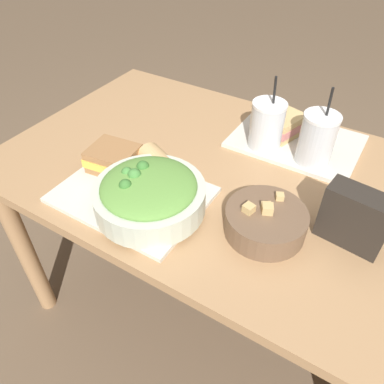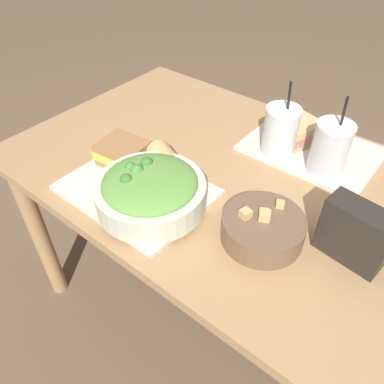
# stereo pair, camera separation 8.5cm
# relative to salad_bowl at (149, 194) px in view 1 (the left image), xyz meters

# --- Properties ---
(ground_plane) EXTENTS (12.00, 12.00, 0.00)m
(ground_plane) POSITION_rel_salad_bowl_xyz_m (0.10, 0.24, -0.76)
(ground_plane) COLOR brown
(dining_table) EXTENTS (1.34, 0.81, 0.70)m
(dining_table) POSITION_rel_salad_bowl_xyz_m (0.10, 0.24, -0.15)
(dining_table) COLOR #A37A51
(dining_table) RESTS_ON ground_plane
(tray_near) EXTENTS (0.37, 0.28, 0.01)m
(tray_near) POSITION_rel_salad_bowl_xyz_m (-0.07, 0.02, -0.05)
(tray_near) COLOR beige
(tray_near) RESTS_ON dining_table
(tray_far) EXTENTS (0.37, 0.28, 0.01)m
(tray_far) POSITION_rel_salad_bowl_xyz_m (0.20, 0.48, -0.05)
(tray_far) COLOR beige
(tray_far) RESTS_ON dining_table
(salad_bowl) EXTENTS (0.27, 0.27, 0.10)m
(salad_bowl) POSITION_rel_salad_bowl_xyz_m (0.00, 0.00, 0.00)
(salad_bowl) COLOR beige
(salad_bowl) RESTS_ON tray_near
(soup_bowl) EXTENTS (0.19, 0.19, 0.08)m
(soup_bowl) POSITION_rel_salad_bowl_xyz_m (0.27, 0.08, -0.02)
(soup_bowl) COLOR brown
(soup_bowl) RESTS_ON dining_table
(sandwich_near) EXTENTS (0.14, 0.13, 0.06)m
(sandwich_near) POSITION_rel_salad_bowl_xyz_m (-0.18, 0.08, -0.01)
(sandwich_near) COLOR olive
(sandwich_near) RESTS_ON tray_near
(baguette_near) EXTENTS (0.14, 0.11, 0.07)m
(baguette_near) POSITION_rel_salad_bowl_xyz_m (-0.05, 0.12, -0.01)
(baguette_near) COLOR tan
(baguette_near) RESTS_ON tray_near
(sandwich_far) EXTENTS (0.15, 0.15, 0.06)m
(sandwich_far) POSITION_rel_salad_bowl_xyz_m (0.14, 0.49, -0.01)
(sandwich_far) COLOR tan
(sandwich_far) RESTS_ON tray_far
(drink_cup_dark) EXTENTS (0.10, 0.10, 0.22)m
(drink_cup_dark) POSITION_rel_salad_bowl_xyz_m (0.13, 0.40, 0.02)
(drink_cup_dark) COLOR silver
(drink_cup_dark) RESTS_ON tray_far
(drink_cup_red) EXTENTS (0.10, 0.10, 0.23)m
(drink_cup_red) POSITION_rel_salad_bowl_xyz_m (0.28, 0.40, 0.02)
(drink_cup_red) COLOR silver
(drink_cup_red) RESTS_ON tray_far
(chip_bag) EXTENTS (0.15, 0.08, 0.14)m
(chip_bag) POSITION_rel_salad_bowl_xyz_m (0.44, 0.16, 0.01)
(chip_bag) COLOR #28231E
(chip_bag) RESTS_ON dining_table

